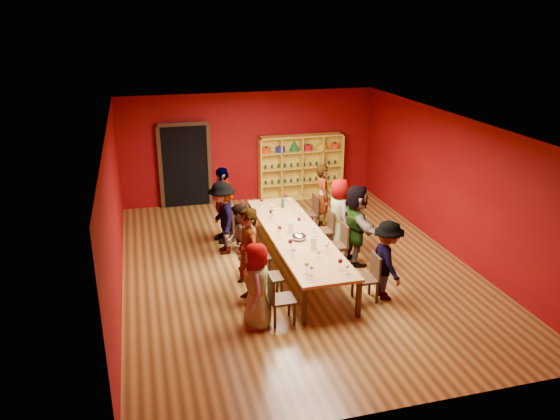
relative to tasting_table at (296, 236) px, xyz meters
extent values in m
cube|color=brown|center=(0.00, 0.00, -0.71)|extent=(7.10, 9.10, 0.02)
cube|color=#670508|center=(0.00, 4.51, 0.80)|extent=(7.10, 0.02, 3.00)
cube|color=#670508|center=(0.00, -4.51, 0.80)|extent=(7.10, 0.02, 3.00)
cube|color=#670508|center=(-3.51, 0.00, 0.80)|extent=(0.02, 9.10, 3.00)
cube|color=#670508|center=(3.51, 0.00, 0.80)|extent=(0.02, 9.10, 3.00)
cube|color=silver|center=(0.00, 0.00, 2.31)|extent=(7.10, 9.10, 0.02)
cube|color=#AC7B47|center=(0.00, 0.00, 0.02)|extent=(1.10, 4.50, 0.06)
cube|color=black|center=(-0.49, -2.17, -0.35)|extent=(0.08, 0.08, 0.69)
cube|color=black|center=(-0.49, 2.17, -0.35)|extent=(0.08, 0.08, 0.69)
cube|color=black|center=(0.49, -2.17, -0.35)|extent=(0.08, 0.08, 0.69)
cube|color=black|center=(0.49, 2.17, -0.35)|extent=(0.08, 0.08, 0.69)
cube|color=black|center=(-1.80, 4.44, 0.40)|extent=(1.20, 0.14, 2.20)
cube|color=black|center=(-1.80, 4.37, 1.55)|extent=(1.32, 0.06, 0.10)
cube|color=black|center=(-2.45, 4.37, 0.40)|extent=(0.10, 0.06, 2.20)
cube|color=black|center=(-1.15, 4.37, 0.40)|extent=(0.10, 0.06, 2.20)
cube|color=gold|center=(0.22, 4.28, 0.20)|extent=(0.04, 0.40, 1.80)
cube|color=gold|center=(2.58, 4.28, 0.20)|extent=(0.04, 0.40, 1.80)
cube|color=gold|center=(1.40, 4.28, 1.08)|extent=(2.40, 0.40, 0.04)
cube|color=gold|center=(1.40, 4.28, -0.68)|extent=(2.40, 0.40, 0.04)
cube|color=gold|center=(1.40, 4.47, 0.20)|extent=(2.40, 0.02, 1.80)
cube|color=gold|center=(1.40, 4.28, -0.25)|extent=(2.36, 0.38, 0.03)
cube|color=gold|center=(1.40, 4.28, 0.20)|extent=(2.36, 0.38, 0.03)
cube|color=gold|center=(1.40, 4.28, 0.65)|extent=(2.36, 0.38, 0.03)
cube|color=gold|center=(0.80, 4.28, 0.20)|extent=(0.03, 0.38, 1.76)
cube|color=gold|center=(1.40, 4.28, 0.20)|extent=(0.03, 0.38, 1.76)
cube|color=gold|center=(2.00, 4.28, 0.20)|extent=(0.03, 0.38, 1.76)
cylinder|color=#E23D0D|center=(0.40, 4.28, 0.74)|extent=(0.26, 0.26, 0.15)
sphere|color=black|center=(0.40, 4.28, 0.84)|extent=(0.05, 0.05, 0.05)
cylinder|color=#151D95|center=(0.80, 4.28, 0.74)|extent=(0.26, 0.26, 0.15)
sphere|color=black|center=(0.80, 4.28, 0.84)|extent=(0.05, 0.05, 0.05)
cylinder|color=#1A682C|center=(1.20, 4.28, 0.71)|extent=(0.26, 0.26, 0.08)
cone|color=#1A682C|center=(1.20, 4.28, 0.86)|extent=(0.24, 0.24, 0.22)
cylinder|color=#B21421|center=(1.60, 4.28, 0.74)|extent=(0.26, 0.26, 0.15)
sphere|color=black|center=(1.60, 4.28, 0.84)|extent=(0.05, 0.05, 0.05)
cylinder|color=yellow|center=(2.00, 4.28, 0.74)|extent=(0.26, 0.26, 0.15)
sphere|color=black|center=(2.00, 4.28, 0.84)|extent=(0.05, 0.05, 0.05)
cylinder|color=#E23D0D|center=(2.40, 4.28, 0.74)|extent=(0.26, 0.26, 0.15)
sphere|color=black|center=(2.40, 4.28, 0.84)|extent=(0.05, 0.05, 0.05)
cylinder|color=#1A3021|center=(0.38, 4.28, -0.18)|extent=(0.07, 0.07, 0.10)
cylinder|color=#1A3021|center=(0.56, 4.28, -0.18)|extent=(0.07, 0.07, 0.10)
cylinder|color=#1A3021|center=(0.75, 4.28, -0.18)|extent=(0.07, 0.07, 0.10)
cylinder|color=#1A3021|center=(0.93, 4.28, -0.18)|extent=(0.07, 0.07, 0.10)
cylinder|color=#1A3021|center=(1.12, 4.28, -0.18)|extent=(0.07, 0.07, 0.10)
cylinder|color=#1A3021|center=(1.30, 4.28, -0.18)|extent=(0.07, 0.07, 0.10)
cylinder|color=#1A3021|center=(1.49, 4.28, -0.18)|extent=(0.07, 0.07, 0.10)
cylinder|color=#1A3021|center=(1.67, 4.28, -0.18)|extent=(0.07, 0.07, 0.10)
cylinder|color=#1A3021|center=(1.86, 4.28, -0.18)|extent=(0.07, 0.07, 0.10)
cylinder|color=#1A3021|center=(2.04, 4.28, -0.18)|extent=(0.07, 0.07, 0.10)
cylinder|color=#1A3021|center=(2.23, 4.28, -0.18)|extent=(0.07, 0.07, 0.10)
cylinder|color=#1A3021|center=(2.42, 4.28, -0.18)|extent=(0.07, 0.07, 0.10)
cylinder|color=#1A3021|center=(0.38, 4.28, 0.27)|extent=(0.07, 0.07, 0.10)
cylinder|color=#1A3021|center=(0.56, 4.28, 0.27)|extent=(0.07, 0.07, 0.10)
cylinder|color=#1A3021|center=(0.75, 4.28, 0.27)|extent=(0.07, 0.07, 0.10)
cylinder|color=#1A3021|center=(0.93, 4.28, 0.27)|extent=(0.07, 0.07, 0.10)
cylinder|color=#1A3021|center=(1.12, 4.28, 0.27)|extent=(0.07, 0.07, 0.10)
cylinder|color=#1A3021|center=(1.30, 4.28, 0.27)|extent=(0.07, 0.07, 0.10)
cylinder|color=#1A3021|center=(1.49, 4.28, 0.27)|extent=(0.07, 0.07, 0.10)
cylinder|color=#1A3021|center=(1.67, 4.28, 0.27)|extent=(0.07, 0.07, 0.10)
cylinder|color=#1A3021|center=(1.86, 4.28, 0.27)|extent=(0.07, 0.07, 0.10)
cylinder|color=#1A3021|center=(2.04, 4.28, 0.27)|extent=(0.07, 0.07, 0.10)
cylinder|color=#1A3021|center=(2.23, 4.28, 0.27)|extent=(0.07, 0.07, 0.10)
cylinder|color=#1A3021|center=(2.42, 4.28, 0.27)|extent=(0.07, 0.07, 0.10)
cube|color=black|center=(-0.83, -1.99, -0.27)|extent=(0.42, 0.42, 0.04)
cube|color=black|center=(-1.02, -1.99, -0.03)|extent=(0.04, 0.40, 0.44)
cube|color=black|center=(-1.00, -2.16, -0.49)|extent=(0.04, 0.04, 0.41)
cube|color=black|center=(-0.66, -2.16, -0.49)|extent=(0.04, 0.04, 0.41)
cube|color=black|center=(-1.00, -1.82, -0.49)|extent=(0.04, 0.04, 0.41)
cube|color=black|center=(-0.66, -1.82, -0.49)|extent=(0.04, 0.04, 0.41)
imported|color=#6194C9|center=(-1.27, -1.99, 0.05)|extent=(0.52, 0.79, 1.50)
cube|color=black|center=(-0.83, -1.15, -0.27)|extent=(0.42, 0.42, 0.04)
cube|color=black|center=(-1.02, -1.15, -0.03)|extent=(0.04, 0.40, 0.44)
cube|color=black|center=(-1.00, -1.32, -0.49)|extent=(0.04, 0.04, 0.41)
cube|color=black|center=(-0.66, -1.32, -0.49)|extent=(0.04, 0.04, 0.41)
cube|color=black|center=(-1.00, -0.98, -0.49)|extent=(0.04, 0.04, 0.41)
cube|color=black|center=(-0.66, -0.98, -0.49)|extent=(0.04, 0.04, 0.41)
imported|color=#151C3A|center=(-1.24, -1.15, 0.20)|extent=(0.57, 0.72, 1.80)
cube|color=black|center=(-0.83, -0.21, -0.27)|extent=(0.42, 0.42, 0.04)
cube|color=black|center=(-1.02, -0.21, -0.03)|extent=(0.04, 0.40, 0.44)
cube|color=black|center=(-1.00, -0.38, -0.49)|extent=(0.04, 0.04, 0.41)
cube|color=black|center=(-0.66, -0.38, -0.49)|extent=(0.04, 0.04, 0.41)
cube|color=black|center=(-1.00, -0.04, -0.49)|extent=(0.04, 0.04, 0.41)
cube|color=black|center=(-0.66, -0.04, -0.49)|extent=(0.04, 0.04, 0.41)
imported|color=#131A35|center=(-1.20, -0.21, 0.08)|extent=(0.59, 0.84, 1.56)
cube|color=black|center=(-0.83, 1.11, -0.27)|extent=(0.42, 0.42, 0.04)
cube|color=black|center=(-1.02, 1.11, -0.03)|extent=(0.04, 0.40, 0.44)
cube|color=black|center=(-1.00, 0.94, -0.49)|extent=(0.04, 0.04, 0.41)
cube|color=black|center=(-0.66, 0.94, -0.49)|extent=(0.04, 0.04, 0.41)
cube|color=black|center=(-1.00, 1.28, -0.49)|extent=(0.04, 0.04, 0.41)
cube|color=black|center=(-0.66, 1.28, -0.49)|extent=(0.04, 0.04, 0.41)
imported|color=#141C39|center=(-1.33, 1.11, 0.11)|extent=(0.48, 1.07, 1.62)
cube|color=black|center=(-0.83, 1.77, -0.27)|extent=(0.42, 0.42, 0.04)
cube|color=black|center=(-1.02, 1.77, -0.03)|extent=(0.04, 0.40, 0.44)
cube|color=black|center=(-1.00, 1.60, -0.49)|extent=(0.04, 0.04, 0.41)
cube|color=black|center=(-0.66, 1.60, -0.49)|extent=(0.04, 0.04, 0.41)
cube|color=black|center=(-1.00, 1.94, -0.49)|extent=(0.04, 0.04, 0.41)
cube|color=black|center=(-0.66, 1.94, -0.49)|extent=(0.04, 0.04, 0.41)
imported|color=#151E3B|center=(-1.21, 1.77, 0.18)|extent=(0.73, 1.12, 1.76)
cube|color=black|center=(0.83, -1.66, -0.27)|extent=(0.42, 0.42, 0.04)
cube|color=black|center=(1.02, -1.66, -0.03)|extent=(0.04, 0.40, 0.44)
cube|color=black|center=(0.66, -1.83, -0.49)|extent=(0.04, 0.04, 0.41)
cube|color=black|center=(1.00, -1.83, -0.49)|extent=(0.04, 0.04, 0.41)
cube|color=black|center=(0.66, -1.49, -0.49)|extent=(0.04, 0.04, 0.41)
cube|color=black|center=(1.00, -1.49, -0.49)|extent=(0.04, 0.04, 0.41)
imported|color=#151B3A|center=(1.25, -1.66, 0.06)|extent=(0.47, 1.00, 1.51)
cube|color=black|center=(0.83, -0.10, -0.27)|extent=(0.42, 0.42, 0.04)
cube|color=black|center=(1.02, -0.10, -0.03)|extent=(0.04, 0.40, 0.44)
cube|color=black|center=(0.66, -0.27, -0.49)|extent=(0.04, 0.04, 0.41)
cube|color=black|center=(1.00, -0.27, -0.49)|extent=(0.04, 0.04, 0.41)
cube|color=black|center=(0.66, 0.07, -0.49)|extent=(0.04, 0.04, 0.41)
cube|color=black|center=(1.00, 0.07, -0.49)|extent=(0.04, 0.04, 0.41)
imported|color=#121633|center=(1.26, -0.10, 0.16)|extent=(0.47, 1.59, 1.71)
cube|color=black|center=(0.83, 0.72, -0.27)|extent=(0.42, 0.42, 0.04)
cube|color=black|center=(1.02, 0.72, -0.03)|extent=(0.04, 0.40, 0.44)
cube|color=black|center=(0.66, 0.55, -0.49)|extent=(0.04, 0.04, 0.41)
cube|color=black|center=(1.00, 0.55, -0.49)|extent=(0.04, 0.04, 0.41)
cube|color=black|center=(0.66, 0.89, -0.49)|extent=(0.04, 0.04, 0.41)
cube|color=black|center=(1.00, 0.89, -0.49)|extent=(0.04, 0.04, 0.41)
imported|color=#C48391|center=(1.20, 0.72, 0.10)|extent=(0.45, 0.80, 1.60)
cube|color=black|center=(0.83, 1.82, -0.27)|extent=(0.42, 0.42, 0.04)
cube|color=black|center=(1.02, 1.82, -0.03)|extent=(0.04, 0.40, 0.44)
cube|color=black|center=(0.66, 1.65, -0.49)|extent=(0.04, 0.04, 0.41)
cube|color=black|center=(1.00, 1.65, -0.49)|extent=(0.04, 0.04, 0.41)
cube|color=black|center=(0.66, 1.99, -0.49)|extent=(0.04, 0.04, 0.41)
cube|color=black|center=(1.00, 1.99, -0.49)|extent=(0.04, 0.04, 0.41)
imported|color=#5988B7|center=(1.20, 1.82, 0.12)|extent=(0.51, 0.65, 1.65)
cylinder|color=silver|center=(0.32, -0.18, 0.06)|extent=(0.07, 0.07, 0.01)
cylinder|color=silver|center=(0.32, -0.18, 0.12)|extent=(0.01, 0.01, 0.11)
ellipsoid|color=silver|center=(0.32, -0.18, 0.21)|extent=(0.08, 0.08, 0.10)
cylinder|color=silver|center=(-0.27, -1.85, 0.05)|extent=(0.06, 0.06, 0.01)
cylinder|color=silver|center=(-0.27, -1.85, 0.11)|extent=(0.01, 0.01, 0.10)
ellipsoid|color=#CFBC81|center=(-0.27, -1.85, 0.19)|extent=(0.07, 0.07, 0.08)
cylinder|color=silver|center=(-0.27, 0.83, 0.06)|extent=(0.07, 0.07, 0.01)
cylinder|color=silver|center=(-0.27, 0.83, 0.12)|extent=(0.01, 0.01, 0.11)
ellipsoid|color=#CFBC81|center=(-0.27, 0.83, 0.21)|extent=(0.08, 0.08, 0.09)
cylinder|color=silver|center=(0.32, 1.62, 0.05)|extent=(0.06, 0.06, 0.01)
cylinder|color=silver|center=(0.32, 1.62, 0.11)|extent=(0.01, 0.01, 0.10)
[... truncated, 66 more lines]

